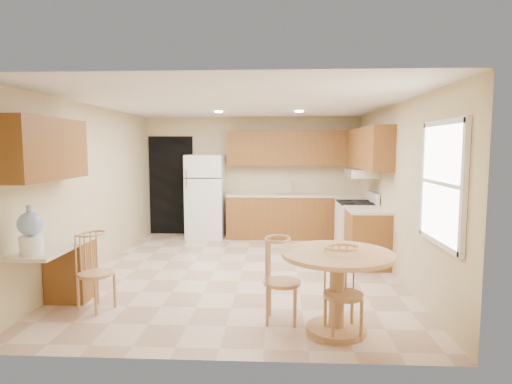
{
  "coord_description": "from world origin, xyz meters",
  "views": [
    {
      "loc": [
        0.53,
        -6.31,
        1.87
      ],
      "look_at": [
        0.2,
        0.3,
        1.18
      ],
      "focal_mm": 30.0,
      "sensor_mm": 36.0,
      "label": 1
    }
  ],
  "objects_px": {
    "dining_table": "(337,280)",
    "chair_table_b": "(345,286)",
    "chair_table_a": "(282,274)",
    "chair_desk": "(92,266)",
    "water_crock": "(30,232)",
    "refrigerator": "(206,196)",
    "stove": "(356,227)"
  },
  "relations": [
    {
      "from": "dining_table",
      "to": "chair_table_b",
      "type": "relative_size",
      "value": 1.26
    },
    {
      "from": "chair_table_a",
      "to": "chair_desk",
      "type": "xyz_separation_m",
      "value": [
        -2.13,
        0.24,
        -0.01
      ]
    },
    {
      "from": "chair_table_b",
      "to": "chair_desk",
      "type": "relative_size",
      "value": 1.0
    },
    {
      "from": "chair_table_b",
      "to": "water_crock",
      "type": "distance_m",
      "value": 3.22
    },
    {
      "from": "chair_table_b",
      "to": "dining_table",
      "type": "bearing_deg",
      "value": -82.53
    },
    {
      "from": "chair_table_b",
      "to": "water_crock",
      "type": "xyz_separation_m",
      "value": [
        -3.18,
        0.16,
        0.46
      ]
    },
    {
      "from": "dining_table",
      "to": "chair_table_a",
      "type": "distance_m",
      "value": 0.57
    },
    {
      "from": "dining_table",
      "to": "chair_desk",
      "type": "xyz_separation_m",
      "value": [
        -2.68,
        0.4,
        -0.0
      ]
    },
    {
      "from": "dining_table",
      "to": "water_crock",
      "type": "xyz_separation_m",
      "value": [
        -3.13,
        -0.01,
        0.46
      ]
    },
    {
      "from": "refrigerator",
      "to": "stove",
      "type": "bearing_deg",
      "value": -22.99
    },
    {
      "from": "water_crock",
      "to": "chair_table_a",
      "type": "bearing_deg",
      "value": 3.8
    },
    {
      "from": "chair_table_a",
      "to": "chair_table_b",
      "type": "distance_m",
      "value": 0.69
    },
    {
      "from": "chair_desk",
      "to": "water_crock",
      "type": "height_order",
      "value": "water_crock"
    },
    {
      "from": "stove",
      "to": "chair_table_a",
      "type": "distance_m",
      "value": 3.4
    },
    {
      "from": "refrigerator",
      "to": "chair_desk",
      "type": "relative_size",
      "value": 1.93
    },
    {
      "from": "water_crock",
      "to": "stove",
      "type": "bearing_deg",
      "value": 40.06
    },
    {
      "from": "refrigerator",
      "to": "chair_desk",
      "type": "height_order",
      "value": "refrigerator"
    },
    {
      "from": "dining_table",
      "to": "chair_table_b",
      "type": "distance_m",
      "value": 0.18
    },
    {
      "from": "refrigerator",
      "to": "chair_table_a",
      "type": "bearing_deg",
      "value": -70.56
    },
    {
      "from": "refrigerator",
      "to": "chair_table_b",
      "type": "distance_m",
      "value": 5.16
    },
    {
      "from": "chair_table_b",
      "to": "stove",
      "type": "bearing_deg",
      "value": -110.69
    },
    {
      "from": "refrigerator",
      "to": "chair_table_a",
      "type": "height_order",
      "value": "refrigerator"
    },
    {
      "from": "chair_table_b",
      "to": "water_crock",
      "type": "relative_size",
      "value": 1.73
    },
    {
      "from": "stove",
      "to": "water_crock",
      "type": "xyz_separation_m",
      "value": [
        -3.92,
        -3.3,
        0.53
      ]
    },
    {
      "from": "chair_table_a",
      "to": "dining_table",
      "type": "bearing_deg",
      "value": 77.57
    },
    {
      "from": "dining_table",
      "to": "chair_table_a",
      "type": "height_order",
      "value": "chair_table_a"
    },
    {
      "from": "stove",
      "to": "chair_desk",
      "type": "bearing_deg",
      "value": -140.24
    },
    {
      "from": "refrigerator",
      "to": "chair_desk",
      "type": "bearing_deg",
      "value": -98.3
    },
    {
      "from": "chair_table_a",
      "to": "water_crock",
      "type": "height_order",
      "value": "water_crock"
    },
    {
      "from": "refrigerator",
      "to": "chair_desk",
      "type": "xyz_separation_m",
      "value": [
        -0.6,
        -4.11,
        -0.32
      ]
    },
    {
      "from": "dining_table",
      "to": "water_crock",
      "type": "distance_m",
      "value": 3.17
    },
    {
      "from": "refrigerator",
      "to": "chair_table_a",
      "type": "relative_size",
      "value": 1.89
    }
  ]
}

